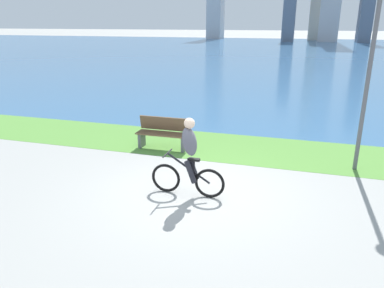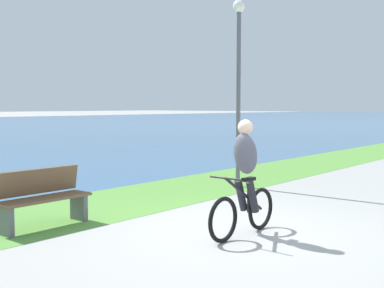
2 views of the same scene
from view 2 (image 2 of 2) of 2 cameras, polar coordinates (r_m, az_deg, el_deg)
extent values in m
plane|color=#9E9E99|center=(7.45, 5.64, -10.16)|extent=(300.00, 300.00, 0.00)
cube|color=#59933D|center=(9.57, -10.49, -6.93)|extent=(120.00, 2.58, 0.01)
torus|color=black|center=(6.85, 3.61, -8.70)|extent=(0.64, 0.06, 0.64)
torus|color=black|center=(7.63, 7.91, -7.38)|extent=(0.64, 0.06, 0.64)
cylinder|color=black|center=(7.20, 6.01, -5.77)|extent=(0.93, 0.04, 0.61)
cylinder|color=black|center=(7.30, 6.53, -6.02)|extent=(0.04, 0.04, 0.47)
cube|color=black|center=(7.26, 6.55, -4.05)|extent=(0.24, 0.10, 0.05)
cylinder|color=black|center=(6.78, 3.88, -3.95)|extent=(0.03, 0.52, 0.03)
ellipsoid|color=#595966|center=(7.14, 6.15, -1.12)|extent=(0.40, 0.36, 0.65)
sphere|color=beige|center=(7.11, 6.17, 1.93)|extent=(0.22, 0.22, 0.22)
cylinder|color=#26262D|center=(7.21, 6.99, -6.05)|extent=(0.27, 0.11, 0.49)
cylinder|color=#26262D|center=(7.32, 5.66, -5.88)|extent=(0.27, 0.11, 0.49)
cube|color=brown|center=(7.97, -16.68, -6.06)|extent=(1.50, 0.45, 0.04)
cube|color=brown|center=(8.09, -17.48, -4.13)|extent=(1.50, 0.11, 0.40)
cube|color=#595960|center=(8.38, -12.90, -7.04)|extent=(0.08, 0.37, 0.45)
cube|color=#595960|center=(7.68, -20.73, -8.26)|extent=(0.08, 0.37, 0.45)
cylinder|color=#595960|center=(11.44, 5.36, 5.08)|extent=(0.10, 0.10, 4.02)
sphere|color=white|center=(11.66, 5.43, 15.51)|extent=(0.28, 0.28, 0.28)
camera|label=1|loc=(8.62, 59.97, 13.08)|focal=34.45mm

